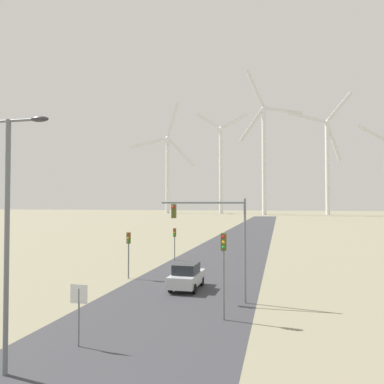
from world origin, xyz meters
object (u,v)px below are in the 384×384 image
at_px(stop_sign_near, 79,303).
at_px(traffic_light_post_mid_left, 175,237).
at_px(traffic_light_post_near_left, 128,245).
at_px(traffic_light_post_near_right, 224,257).
at_px(traffic_light_mast_overhead, 215,227).
at_px(car_approaching, 187,276).
at_px(wind_turbine_center, 264,150).
at_px(wind_turbine_left, 221,162).
at_px(wind_turbine_right, 327,157).
at_px(wind_turbine_far_left, 168,166).
at_px(streetlamp, 7,211).

distance_m(stop_sign_near, traffic_light_post_mid_left, 24.16).
xyz_separation_m(traffic_light_post_near_left, traffic_light_post_near_right, (9.07, -8.85, 0.56)).
distance_m(traffic_light_mast_overhead, car_approaching, 5.28).
distance_m(stop_sign_near, traffic_light_post_near_right, 7.57).
bearing_deg(stop_sign_near, wind_turbine_center, 89.76).
xyz_separation_m(stop_sign_near, wind_turbine_left, (-24.84, 201.13, 28.02)).
bearing_deg(stop_sign_near, traffic_light_mast_overhead, 62.59).
bearing_deg(traffic_light_post_near_left, stop_sign_near, -75.53).
bearing_deg(car_approaching, stop_sign_near, -99.54).
xyz_separation_m(traffic_light_post_mid_left, wind_turbine_center, (3.34, 155.19, 30.84)).
xyz_separation_m(wind_turbine_left, wind_turbine_right, (57.69, -9.99, 0.18)).
distance_m(traffic_light_post_near_left, wind_turbine_far_left, 191.93).
xyz_separation_m(wind_turbine_left, wind_turbine_center, (25.59, -21.92, 3.48)).
height_order(streetlamp, wind_turbine_far_left, wind_turbine_far_left).
relative_size(car_approaching, wind_turbine_right, 0.06).
height_order(traffic_light_post_mid_left, wind_turbine_center, wind_turbine_center).
bearing_deg(wind_turbine_left, stop_sign_near, -82.96).
distance_m(car_approaching, wind_turbine_far_left, 196.10).
bearing_deg(wind_turbine_far_left, wind_turbine_left, 8.04).
distance_m(stop_sign_near, wind_turbine_far_left, 206.22).
relative_size(wind_turbine_left, wind_turbine_center, 0.80).
bearing_deg(car_approaching, traffic_light_post_mid_left, 109.53).
bearing_deg(traffic_light_post_mid_left, traffic_light_post_near_left, -95.57).
xyz_separation_m(streetlamp, car_approaching, (3.09, 14.32, -4.92)).
bearing_deg(wind_turbine_far_left, traffic_light_mast_overhead, -72.17).
height_order(traffic_light_post_near_right, car_approaching, traffic_light_post_near_right).
bearing_deg(traffic_light_post_mid_left, wind_turbine_far_left, 107.20).
relative_size(car_approaching, wind_turbine_center, 0.06).
xyz_separation_m(streetlamp, traffic_light_post_mid_left, (-1.40, 26.98, -3.33)).
xyz_separation_m(stop_sign_near, car_approaching, (1.91, 11.36, -0.93)).
bearing_deg(wind_turbine_right, wind_turbine_center, -159.61).
relative_size(traffic_light_post_mid_left, car_approaching, 0.82).
height_order(traffic_light_post_near_right, traffic_light_mast_overhead, traffic_light_mast_overhead).
bearing_deg(streetlamp, traffic_light_post_near_left, 98.10).
bearing_deg(wind_turbine_far_left, wind_turbine_right, -3.59).
bearing_deg(traffic_light_post_near_right, streetlamp, -130.00).
relative_size(stop_sign_near, wind_turbine_right, 0.04).
distance_m(traffic_light_post_near_left, wind_turbine_right, 183.04).
bearing_deg(streetlamp, wind_turbine_far_left, 105.37).
bearing_deg(car_approaching, traffic_light_post_near_right, -60.55).
bearing_deg(traffic_light_mast_overhead, streetlamp, -115.99).
relative_size(wind_turbine_far_left, wind_turbine_center, 0.89).
relative_size(streetlamp, stop_sign_near, 3.50).
xyz_separation_m(traffic_light_post_mid_left, wind_turbine_left, (-22.25, 177.11, 27.35)).
height_order(car_approaching, wind_turbine_right, wind_turbine_right).
bearing_deg(wind_turbine_center, traffic_light_post_near_left, -91.50).
relative_size(streetlamp, wind_turbine_far_left, 0.14).
xyz_separation_m(car_approaching, wind_turbine_far_left, (-57.97, 185.36, 27.16)).
bearing_deg(traffic_light_mast_overhead, wind_turbine_far_left, 107.83).
xyz_separation_m(streetlamp, traffic_light_post_near_left, (-2.39, 16.81, -3.10)).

